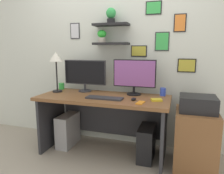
# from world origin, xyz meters

# --- Properties ---
(ground_plane) EXTENTS (8.00, 8.00, 0.00)m
(ground_plane) POSITION_xyz_m (0.00, 0.00, 0.00)
(ground_plane) COLOR gray
(back_wall_assembly) EXTENTS (4.40, 0.24, 2.70)m
(back_wall_assembly) POSITION_xyz_m (0.00, 0.44, 1.36)
(back_wall_assembly) COLOR silver
(back_wall_assembly) RESTS_ON ground
(desk) EXTENTS (1.63, 0.68, 0.75)m
(desk) POSITION_xyz_m (0.00, 0.05, 0.54)
(desk) COLOR brown
(desk) RESTS_ON ground
(monitor_left) EXTENTS (0.60, 0.18, 0.43)m
(monitor_left) POSITION_xyz_m (-0.34, 0.22, 0.99)
(monitor_left) COLOR #2D2D33
(monitor_left) RESTS_ON desk
(monitor_right) EXTENTS (0.55, 0.18, 0.45)m
(monitor_right) POSITION_xyz_m (0.34, 0.22, 1.00)
(monitor_right) COLOR black
(monitor_right) RESTS_ON desk
(keyboard) EXTENTS (0.44, 0.14, 0.02)m
(keyboard) POSITION_xyz_m (0.06, -0.12, 0.76)
(keyboard) COLOR #2D2D33
(keyboard) RESTS_ON desk
(computer_mouse) EXTENTS (0.06, 0.09, 0.03)m
(computer_mouse) POSITION_xyz_m (0.40, -0.09, 0.77)
(computer_mouse) COLOR black
(computer_mouse) RESTS_ON desk
(desk_lamp) EXTENTS (0.18, 0.18, 0.54)m
(desk_lamp) POSITION_xyz_m (-0.69, 0.07, 1.18)
(desk_lamp) COLOR black
(desk_lamp) RESTS_ON desk
(cell_phone) EXTENTS (0.09, 0.15, 0.01)m
(cell_phone) POSITION_xyz_m (0.50, -0.19, 0.76)
(cell_phone) COLOR orange
(cell_phone) RESTS_ON desk
(coffee_mug) EXTENTS (0.08, 0.08, 0.09)m
(coffee_mug) POSITION_xyz_m (-0.75, 0.27, 0.80)
(coffee_mug) COLOR green
(coffee_mug) RESTS_ON desk
(pen_cup) EXTENTS (0.07, 0.07, 0.10)m
(pen_cup) POSITION_xyz_m (0.70, 0.26, 0.80)
(pen_cup) COLOR blue
(pen_cup) RESTS_ON desk
(scissors_tray) EXTENTS (0.14, 0.12, 0.02)m
(scissors_tray) POSITION_xyz_m (0.66, -0.03, 0.76)
(scissors_tray) COLOR yellow
(scissors_tray) RESTS_ON desk
(drawer_cabinet) EXTENTS (0.44, 0.50, 0.66)m
(drawer_cabinet) POSITION_xyz_m (1.09, -0.01, 0.33)
(drawer_cabinet) COLOR brown
(drawer_cabinet) RESTS_ON ground
(printer) EXTENTS (0.38, 0.34, 0.17)m
(printer) POSITION_xyz_m (1.09, -0.01, 0.75)
(printer) COLOR black
(printer) RESTS_ON drawer_cabinet
(computer_tower_left) EXTENTS (0.18, 0.40, 0.44)m
(computer_tower_left) POSITION_xyz_m (-0.55, 0.06, 0.22)
(computer_tower_left) COLOR #99999E
(computer_tower_left) RESTS_ON ground
(computer_tower_right) EXTENTS (0.18, 0.40, 0.40)m
(computer_tower_right) POSITION_xyz_m (0.55, 0.02, 0.20)
(computer_tower_right) COLOR black
(computer_tower_right) RESTS_ON ground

